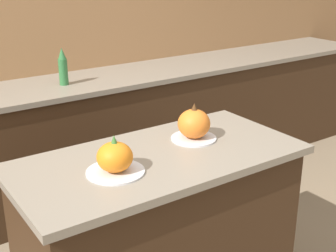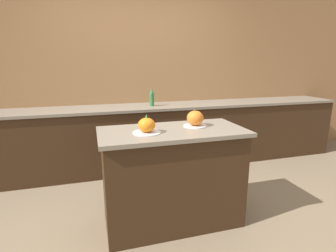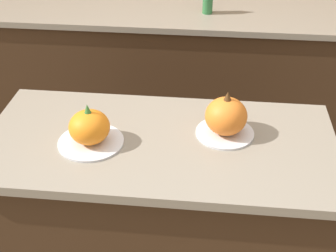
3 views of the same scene
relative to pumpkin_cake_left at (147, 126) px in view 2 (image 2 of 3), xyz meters
name	(u,v)px [view 2 (image 2 of 3)]	position (x,y,z in m)	size (l,w,h in m)	color
ground_plane	(172,221)	(0.24, 0.04, -0.95)	(12.00, 12.00, 0.00)	#847056
wall_back	(138,77)	(0.24, 1.75, 0.30)	(8.00, 0.06, 2.50)	#9E7047
kitchen_island	(172,177)	(0.24, 0.04, -0.50)	(1.28, 0.62, 0.89)	#382314
back_counter	(143,137)	(0.24, 1.42, -0.51)	(6.00, 0.60, 0.88)	#382314
pumpkin_cake_left	(147,126)	(0.00, 0.00, 0.00)	(0.23, 0.23, 0.16)	silver
pumpkin_cake_right	(195,119)	(0.47, 0.11, 0.01)	(0.21, 0.21, 0.18)	silver
bottle_tall	(152,97)	(0.36, 1.39, 0.05)	(0.06, 0.06, 0.25)	#2D6B38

